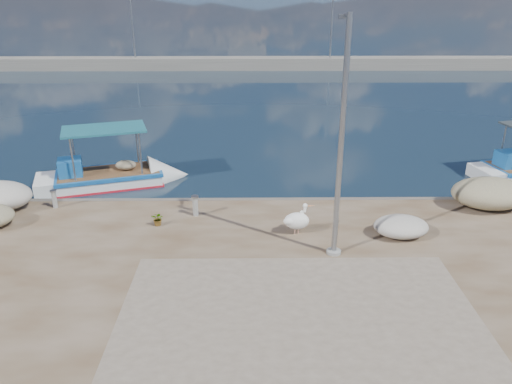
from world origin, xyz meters
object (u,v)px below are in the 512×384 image
object	(u,v)px
pelican	(297,220)
bollard_near	(195,205)
boat_left	(108,180)
lamp_post	(340,151)

from	to	relation	value
pelican	bollard_near	bearing A→B (deg)	135.04
boat_left	pelican	bearing A→B (deg)	-53.43
bollard_near	pelican	bearing A→B (deg)	-22.42
boat_left	bollard_near	distance (m)	6.10
boat_left	bollard_near	world-z (taller)	boat_left
lamp_post	bollard_near	size ratio (longest dim) A/B	9.16
boat_left	bollard_near	size ratio (longest dim) A/B	8.51
boat_left	pelican	size ratio (longest dim) A/B	5.93
pelican	boat_left	bearing A→B (deg)	121.09
lamp_post	bollard_near	world-z (taller)	lamp_post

